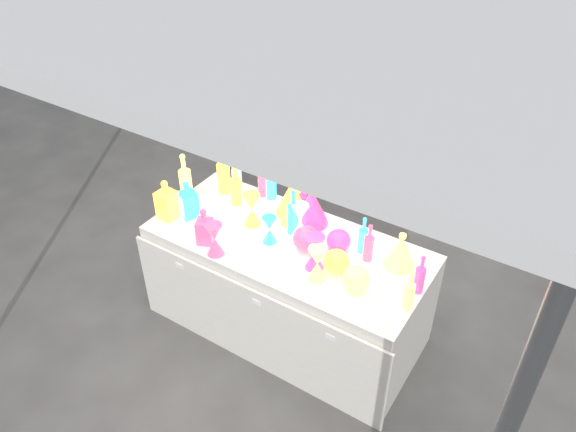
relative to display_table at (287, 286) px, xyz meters
The scene contains 33 objects.
ground 0.37m from the display_table, 90.00° to the left, with size 80.00×80.00×0.00m, color #5E5C57.
display_table is the anchor object (origin of this frame).
cardboard_box_closed 2.57m from the display_table, 88.88° to the left, with size 0.57×0.42×0.42m, color #9D7246.
cardboard_box_flat 2.85m from the display_table, 83.82° to the left, with size 0.76×0.54×0.07m, color #9D7246.
bottle_0 0.91m from the display_table, 160.38° to the left, with size 0.09×0.09×0.35m, color red, non-canonical shape.
bottle_1 0.74m from the display_table, 135.16° to the left, with size 0.07×0.07×0.32m, color #1B9620, non-canonical shape.
bottle_2 0.78m from the display_table, 139.98° to the left, with size 0.07×0.07×0.34m, color #FD541A, non-canonical shape.
bottle_3 0.64m from the display_table, 107.48° to the left, with size 0.08×0.08×0.32m, color #1A479C, non-canonical shape.
bottle_4 1.01m from the display_table, behind, with size 0.08×0.08×0.36m, color teal, non-canonical shape.
bottle_5 0.84m from the display_table, 155.29° to the left, with size 0.07×0.07×0.31m, color #C5277A, non-canonical shape.
bottle_6 0.76m from the display_table, 161.85° to the left, with size 0.08×0.08×0.30m, color red, non-canonical shape.
bottle_7 0.55m from the display_table, 103.75° to the left, with size 0.08×0.08×0.32m, color #1B9620, non-canonical shape.
decanter_0 0.98m from the display_table, 166.42° to the right, with size 0.12×0.12×0.28m, color red, non-canonical shape.
decanter_1 0.72m from the display_table, 148.36° to the right, with size 0.10×0.10×0.25m, color #FD541A, non-canonical shape.
decanter_2 0.88m from the display_table, behind, with size 0.11×0.11×0.27m, color #1B9620, non-canonical shape.
hourglass_0 0.66m from the display_table, 133.70° to the right, with size 0.11×0.11×0.22m, color #FD541A, non-canonical shape.
hourglass_1 0.57m from the display_table, 22.74° to the right, with size 0.12×0.12×0.23m, color #1A479C, non-canonical shape.
hourglass_2 0.61m from the display_table, 30.06° to the right, with size 0.11×0.11×0.22m, color teal, non-canonical shape.
hourglass_3 0.50m from the display_table, 77.93° to the left, with size 0.11×0.11×0.23m, color #C5277A, non-canonical shape.
hourglass_4 0.57m from the display_table, behind, with size 0.12×0.12×0.23m, color red, non-canonical shape.
hourglass_5 0.48m from the display_table, 152.21° to the right, with size 0.09×0.09×0.19m, color #1B9620, non-canonical shape.
globe_0 0.58m from the display_table, ahead, with size 0.15×0.15×0.12m, color red, non-canonical shape.
globe_1 0.72m from the display_table, 14.13° to the right, with size 0.16×0.16×0.13m, color teal, non-canonical shape.
globe_2 0.46m from the display_table, ahead, with size 0.17×0.17×0.14m, color #FD541A, non-canonical shape.
globe_3 0.54m from the display_table, 20.89° to the left, with size 0.15×0.15×0.12m, color #1A479C, non-canonical shape.
lampshade_0 0.55m from the display_table, 106.32° to the left, with size 0.22×0.22×0.26m, color #E7FC35, non-canonical shape.
lampshade_1 0.60m from the display_table, 117.70° to the left, with size 0.21×0.21×0.25m, color #E7FC35, non-canonical shape.
lampshade_2 0.58m from the display_table, 86.17° to the left, with size 0.24×0.24×0.28m, color #1A479C, non-canonical shape.
lampshade_3 0.85m from the display_table, 14.99° to the left, with size 0.19×0.19×0.23m, color teal, non-canonical shape.
bottle_8 0.69m from the display_table, 21.51° to the left, with size 0.06×0.06×0.26m, color #1B9620, non-canonical shape.
bottle_9 0.72m from the display_table, 13.81° to the left, with size 0.06×0.06×0.26m, color #FD541A, non-canonical shape.
bottle_10 1.00m from the display_table, ahead, with size 0.06×0.06×0.26m, color #1A479C, non-canonical shape.
bottle_11 1.01m from the display_table, ahead, with size 0.06×0.06×0.26m, color teal, non-canonical shape.
Camera 1 is at (1.48, -2.32, 2.98)m, focal length 35.00 mm.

